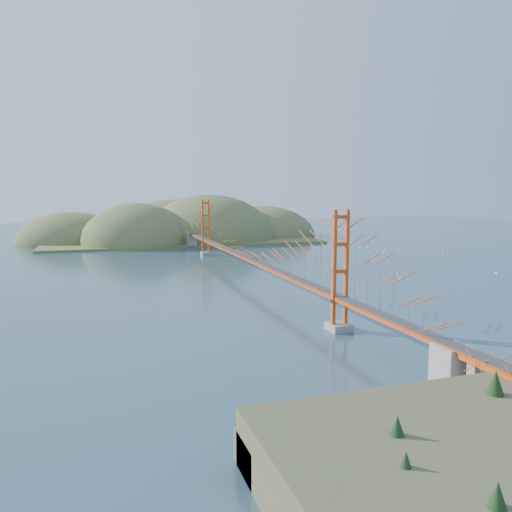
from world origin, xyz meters
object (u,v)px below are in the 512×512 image
object	(u,v)px
sailboat_1	(388,261)
sailboat_0	(401,278)
bridge	(247,233)
fort	(475,393)

from	to	relation	value
sailboat_1	sailboat_0	size ratio (longest dim) A/B	1.02
bridge	sailboat_1	world-z (taller)	bridge
sailboat_1	sailboat_0	world-z (taller)	sailboat_1
fort	sailboat_0	world-z (taller)	fort
bridge	fort	distance (m)	48.40
sailboat_1	sailboat_0	distance (m)	18.91
fort	bridge	bearing A→B (deg)	90.48
bridge	fort	size ratio (longest dim) A/B	25.51
sailboat_1	sailboat_0	bearing A→B (deg)	-116.82
fort	sailboat_0	distance (m)	45.65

